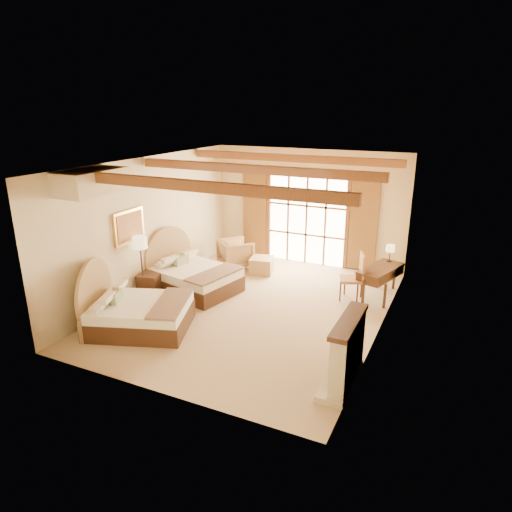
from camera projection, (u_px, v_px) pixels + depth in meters
The scene contains 19 objects.
floor at pixel (254, 307), 10.23m from camera, with size 7.00×7.00×0.00m, color #D1B08B.
wall_back at pixel (308, 207), 12.72m from camera, with size 5.50×5.50×0.00m, color beige.
wall_left at pixel (149, 225), 10.83m from camera, with size 7.00×7.00×0.00m, color beige.
wall_right at pixel (385, 257), 8.61m from camera, with size 7.00×7.00×0.00m, color beige.
ceiling at pixel (253, 163), 9.21m from camera, with size 7.00×7.00×0.00m, color #B77F41.
ceiling_beams at pixel (253, 169), 9.25m from camera, with size 5.39×4.60×0.18m, color #915D31, non-canonical shape.
french_doors at pixel (306, 220), 12.78m from camera, with size 3.95×0.08×2.60m.
fireplace at pixel (346, 356), 7.30m from camera, with size 0.46×1.40×1.16m.
painting at pixel (129, 227), 10.12m from camera, with size 0.06×0.95×0.75m.
canopy_valance at pixel (92, 182), 8.55m from camera, with size 0.70×1.40×0.45m, color beige.
bed_near at pixel (134, 310), 9.21m from camera, with size 2.39×2.02×1.27m.
bed_far at pixel (190, 275), 11.08m from camera, with size 2.22×1.83×1.28m.
nightstand at pixel (150, 285), 10.69m from camera, with size 0.49×0.49×0.58m, color #472519.
floor_lamp at pixel (140, 246), 10.24m from camera, with size 0.32×0.32×1.53m.
armchair at pixel (236, 253), 12.69m from camera, with size 0.83×0.86×0.78m, color tan.
ottoman at pixel (262, 265), 12.28m from camera, with size 0.59×0.59×0.43m, color tan.
desk at pixel (380, 281), 10.72m from camera, with size 0.94×1.45×0.72m.
desk_chair at pixel (352, 285), 10.55m from camera, with size 0.65×0.64×1.12m.
desk_lamp at pixel (390, 249), 10.94m from camera, with size 0.20×0.20×0.41m.
Camera 1 is at (4.04, -8.42, 4.33)m, focal length 32.00 mm.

